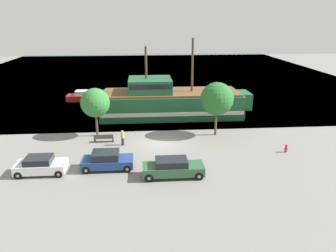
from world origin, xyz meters
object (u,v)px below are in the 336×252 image
at_px(moored_boat_outer, 207,95).
at_px(parked_car_curb_front, 173,168).
at_px(bench_promenade_east, 104,138).
at_px(parked_car_curb_mid, 107,160).
at_px(pirate_ship, 170,102).
at_px(fire_hydrant, 286,148).
at_px(pedestrian_walking_near, 123,138).
at_px(parked_car_curb_rear, 41,165).
at_px(moored_boat_dockside, 86,97).

bearing_deg(moored_boat_outer, parked_car_curb_front, -106.58).
distance_m(parked_car_curb_front, bench_promenade_east, 10.18).
xyz_separation_m(moored_boat_outer, parked_car_curb_mid, (-13.07, -24.22, 0.22)).
height_order(moored_boat_outer, bench_promenade_east, moored_boat_outer).
height_order(pirate_ship, parked_car_curb_front, pirate_ship).
relative_size(parked_car_curb_front, bench_promenade_east, 2.49).
xyz_separation_m(fire_hydrant, bench_promenade_east, (-17.32, 3.95, 0.04)).
bearing_deg(parked_car_curb_front, fire_hydrant, 20.16).
relative_size(fire_hydrant, pedestrian_walking_near, 0.50).
distance_m(parked_car_curb_front, parked_car_curb_rear, 10.65).
distance_m(pirate_ship, fire_hydrant, 16.22).
relative_size(moored_boat_outer, parked_car_curb_rear, 2.00).
height_order(pirate_ship, moored_boat_dockside, pirate_ship).
bearing_deg(pedestrian_walking_near, parked_car_curb_front, -58.64).
bearing_deg(pedestrian_walking_near, moored_boat_outer, 57.57).
height_order(parked_car_curb_rear, pedestrian_walking_near, pedestrian_walking_near).
relative_size(moored_boat_dockside, fire_hydrant, 7.72).
bearing_deg(bench_promenade_east, moored_boat_outer, 52.14).
distance_m(pirate_ship, parked_car_curb_rear, 19.53).
xyz_separation_m(parked_car_curb_front, parked_car_curb_mid, (-5.32, 1.83, -0.00)).
bearing_deg(moored_boat_outer, pedestrian_walking_near, -122.43).
xyz_separation_m(parked_car_curb_rear, fire_hydrant, (21.62, 2.74, -0.31)).
bearing_deg(parked_car_curb_mid, pirate_ship, 66.55).
xyz_separation_m(parked_car_curb_mid, parked_car_curb_rear, (-5.25, -0.51, -0.02)).
distance_m(parked_car_curb_rear, pedestrian_walking_near, 8.50).
bearing_deg(pirate_ship, moored_boat_outer, 54.50).
height_order(moored_boat_dockside, fire_hydrant, moored_boat_dockside).
relative_size(moored_boat_dockside, parked_car_curb_front, 1.22).
bearing_deg(moored_boat_dockside, parked_car_curb_rear, -89.49).
bearing_deg(bench_promenade_east, pedestrian_walking_near, -25.89).
relative_size(moored_boat_dockside, moored_boat_outer, 0.74).
distance_m(moored_boat_dockside, pedestrian_walking_near, 20.00).
bearing_deg(pedestrian_walking_near, bench_promenade_east, 154.11).
height_order(moored_boat_dockside, parked_car_curb_rear, moored_boat_dockside).
height_order(parked_car_curb_front, parked_car_curb_rear, parked_car_curb_front).
xyz_separation_m(moored_boat_dockside, parked_car_curb_front, (10.79, -25.99, 0.17)).
height_order(parked_car_curb_front, pedestrian_walking_near, pedestrian_walking_near).
bearing_deg(parked_car_curb_mid, moored_boat_dockside, 102.76).
bearing_deg(fire_hydrant, bench_promenade_east, 167.14).
bearing_deg(pirate_ship, parked_car_curb_mid, -113.45).
bearing_deg(moored_boat_outer, parked_car_curb_mid, -118.36).
height_order(pirate_ship, bench_promenade_east, pirate_ship).
distance_m(fire_hydrant, pedestrian_walking_near, 15.66).
bearing_deg(moored_boat_outer, pirate_ship, -125.50).
distance_m(pirate_ship, moored_boat_dockside, 15.12).
bearing_deg(pedestrian_walking_near, parked_car_curb_rear, -137.46).
xyz_separation_m(pirate_ship, fire_hydrant, (9.85, -12.80, -1.45)).
relative_size(parked_car_curb_rear, pedestrian_walking_near, 2.57).
bearing_deg(pedestrian_walking_near, pirate_ship, 60.65).
distance_m(parked_car_curb_rear, fire_hydrant, 21.80).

